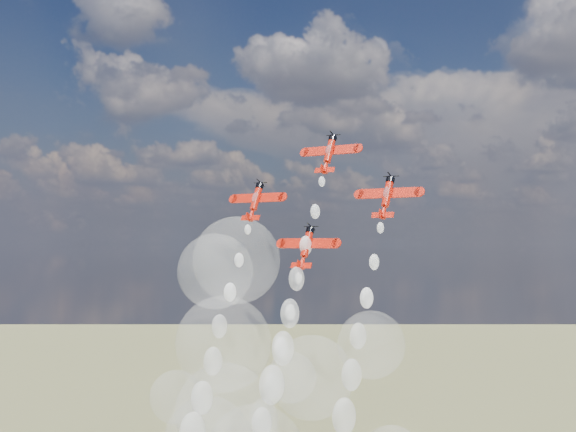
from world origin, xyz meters
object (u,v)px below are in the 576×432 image
(plane_left, at_px, (256,201))
(plane_right, at_px, (387,196))
(plane_lead, at_px, (329,153))
(plane_slot, at_px, (306,246))

(plane_left, distance_m, plane_right, 25.38)
(plane_lead, relative_size, plane_slot, 1.00)
(plane_left, relative_size, plane_right, 1.00)
(plane_lead, distance_m, plane_left, 15.49)
(plane_left, bearing_deg, plane_slot, -16.74)
(plane_slot, bearing_deg, plane_lead, 90.00)
(plane_right, bearing_deg, plane_left, 180.00)
(plane_lead, height_order, plane_left, plane_lead)
(plane_left, bearing_deg, plane_lead, 16.74)
(plane_lead, relative_size, plane_right, 1.00)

